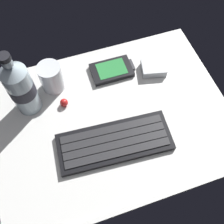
% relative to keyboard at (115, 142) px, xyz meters
% --- Properties ---
extents(ground_plane, '(0.64, 0.48, 0.03)m').
position_rel_keyboard_xyz_m(ground_plane, '(0.02, 0.07, -0.02)').
color(ground_plane, silver).
extents(keyboard, '(0.30, 0.13, 0.02)m').
position_rel_keyboard_xyz_m(keyboard, '(0.00, 0.00, 0.00)').
color(keyboard, black).
rests_on(keyboard, ground_plane).
extents(handheld_device, '(0.13, 0.08, 0.02)m').
position_rel_keyboard_xyz_m(handheld_device, '(0.07, 0.22, -0.00)').
color(handheld_device, black).
rests_on(handheld_device, ground_plane).
extents(juice_cup, '(0.06, 0.06, 0.09)m').
position_rel_keyboard_xyz_m(juice_cup, '(-0.11, 0.22, 0.03)').
color(juice_cup, silver).
rests_on(juice_cup, ground_plane).
extents(water_bottle, '(0.07, 0.07, 0.21)m').
position_rel_keyboard_xyz_m(water_bottle, '(-0.19, 0.18, 0.08)').
color(water_bottle, silver).
rests_on(water_bottle, ground_plane).
extents(charger_block, '(0.08, 0.07, 0.02)m').
position_rel_keyboard_xyz_m(charger_block, '(0.18, 0.18, 0.00)').
color(charger_block, silver).
rests_on(charger_block, ground_plane).
extents(trackball_mouse, '(0.02, 0.02, 0.02)m').
position_rel_keyboard_xyz_m(trackball_mouse, '(-0.09, 0.15, 0.00)').
color(trackball_mouse, red).
rests_on(trackball_mouse, ground_plane).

